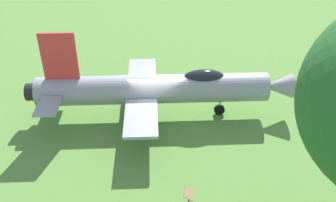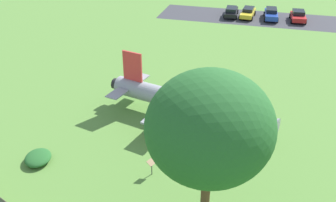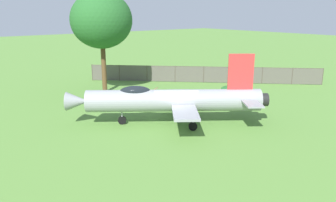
% 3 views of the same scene
% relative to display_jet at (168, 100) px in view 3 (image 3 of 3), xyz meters
% --- Properties ---
extents(ground_plane, '(200.00, 200.00, 0.00)m').
position_rel_display_jet_xyz_m(ground_plane, '(0.22, 0.30, -1.79)').
color(ground_plane, '#568438').
extents(display_jet, '(10.51, 12.69, 5.05)m').
position_rel_display_jet_xyz_m(display_jet, '(0.00, 0.00, 0.00)').
color(display_jet, gray).
rests_on(display_jet, ground_plane).
extents(shade_tree, '(5.73, 5.94, 9.78)m').
position_rel_display_jet_xyz_m(shade_tree, '(-11.67, 1.07, 5.26)').
color(shade_tree, brown).
rests_on(shade_tree, ground_plane).
extents(perimeter_fence, '(18.18, 18.84, 1.88)m').
position_rel_display_jet_xyz_m(perimeter_fence, '(-8.95, 12.17, -0.80)').
color(perimeter_fence, '#4C4238').
rests_on(perimeter_fence, ground_plane).
extents(shrub_near_fence, '(2.10, 1.79, 0.61)m').
position_rel_display_jet_xyz_m(shrub_near_fence, '(-3.83, 11.05, -1.49)').
color(shrub_near_fence, '#235B26').
rests_on(shrub_near_fence, ground_plane).
extents(info_plaque, '(0.70, 0.71, 1.14)m').
position_rel_display_jet_xyz_m(info_plaque, '(-6.16, 3.35, -0.94)').
color(info_plaque, '#333333').
rests_on(info_plaque, ground_plane).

